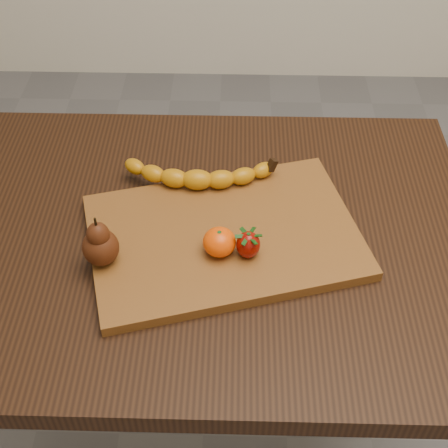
{
  "coord_description": "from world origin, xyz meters",
  "views": [
    {
      "loc": [
        0.07,
        -0.75,
        1.54
      ],
      "look_at": [
        0.06,
        -0.02,
        0.8
      ],
      "focal_mm": 50.0,
      "sensor_mm": 36.0,
      "label": 1
    }
  ],
  "objects_px": {
    "pear": "(99,240)",
    "mandarin": "(219,242)",
    "cutting_board": "(224,236)",
    "table": "(194,269)"
  },
  "relations": [
    {
      "from": "mandarin",
      "to": "cutting_board",
      "type": "bearing_deg",
      "value": 81.9
    },
    {
      "from": "table",
      "to": "pear",
      "type": "height_order",
      "value": "pear"
    },
    {
      "from": "pear",
      "to": "mandarin",
      "type": "height_order",
      "value": "pear"
    },
    {
      "from": "cutting_board",
      "to": "mandarin",
      "type": "height_order",
      "value": "mandarin"
    },
    {
      "from": "pear",
      "to": "mandarin",
      "type": "distance_m",
      "value": 0.19
    },
    {
      "from": "table",
      "to": "mandarin",
      "type": "height_order",
      "value": "mandarin"
    },
    {
      "from": "table",
      "to": "pear",
      "type": "xyz_separation_m",
      "value": [
        -0.14,
        -0.08,
        0.16
      ]
    },
    {
      "from": "cutting_board",
      "to": "pear",
      "type": "relative_size",
      "value": 4.85
    },
    {
      "from": "table",
      "to": "pear",
      "type": "relative_size",
      "value": 10.78
    },
    {
      "from": "pear",
      "to": "mandarin",
      "type": "relative_size",
      "value": 1.7
    }
  ]
}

